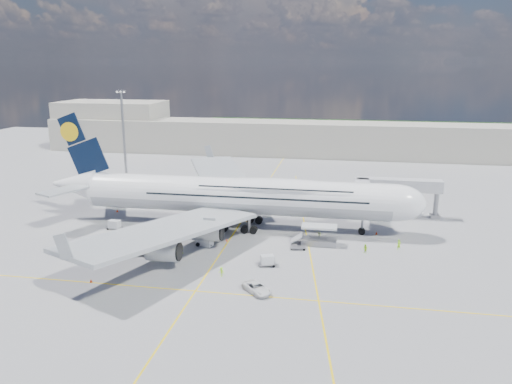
% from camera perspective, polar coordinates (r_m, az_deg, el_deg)
% --- Properties ---
extents(ground, '(300.00, 300.00, 0.00)m').
position_cam_1_polar(ground, '(93.75, -3.39, -5.97)').
color(ground, gray).
rests_on(ground, ground).
extents(taxi_line_main, '(0.25, 220.00, 0.01)m').
position_cam_1_polar(taxi_line_main, '(93.75, -3.39, -5.97)').
color(taxi_line_main, yellow).
rests_on(taxi_line_main, ground).
extents(taxi_line_cross, '(120.00, 0.25, 0.01)m').
position_cam_1_polar(taxi_line_cross, '(76.01, -6.94, -11.16)').
color(taxi_line_cross, yellow).
rests_on(taxi_line_cross, ground).
extents(taxi_line_diag, '(14.16, 99.06, 0.01)m').
position_cam_1_polar(taxi_line_diag, '(101.05, 5.71, -4.47)').
color(taxi_line_diag, yellow).
rests_on(taxi_line_diag, ground).
extents(airliner, '(77.26, 79.15, 23.71)m').
position_cam_1_polar(airliner, '(100.89, -1.99, -0.36)').
color(airliner, white).
rests_on(airliner, ground).
extents(jet_bridge, '(18.80, 12.10, 8.50)m').
position_cam_1_polar(jet_bridge, '(109.76, 14.51, 0.40)').
color(jet_bridge, '#B7B7BC').
rests_on(jet_bridge, ground).
extents(cargo_loader, '(8.53, 3.20, 3.67)m').
position_cam_1_polar(cargo_loader, '(93.79, 7.10, -5.24)').
color(cargo_loader, silver).
rests_on(cargo_loader, ground).
extents(light_mast, '(3.00, 0.70, 25.50)m').
position_cam_1_polar(light_mast, '(145.10, -14.88, 6.32)').
color(light_mast, gray).
rests_on(light_mast, ground).
extents(terminal, '(180.00, 16.00, 12.00)m').
position_cam_1_polar(terminal, '(183.47, 3.48, 6.15)').
color(terminal, '#B2AD9E').
rests_on(terminal, ground).
extents(hangar, '(40.00, 22.00, 18.00)m').
position_cam_1_polar(hangar, '(207.70, -16.06, 7.44)').
color(hangar, '#B2AD9E').
rests_on(hangar, ground).
extents(tree_line, '(160.00, 6.00, 8.00)m').
position_cam_1_polar(tree_line, '(227.96, 14.93, 6.84)').
color(tree_line, '#193814').
rests_on(tree_line, ground).
extents(dolly_row_a, '(3.21, 1.89, 1.96)m').
position_cam_1_polar(dolly_row_a, '(93.54, -11.41, -5.61)').
color(dolly_row_a, gray).
rests_on(dolly_row_a, ground).
extents(dolly_row_b, '(2.88, 1.88, 1.69)m').
position_cam_1_polar(dolly_row_b, '(90.78, -16.70, -6.68)').
color(dolly_row_b, gray).
rests_on(dolly_row_b, ground).
extents(dolly_row_c, '(3.53, 2.04, 2.16)m').
position_cam_1_polar(dolly_row_c, '(90.55, -12.97, -6.31)').
color(dolly_row_c, gray).
rests_on(dolly_row_c, ground).
extents(dolly_back, '(3.20, 1.98, 1.91)m').
position_cam_1_polar(dolly_back, '(105.26, -15.89, -3.60)').
color(dolly_back, gray).
rests_on(dolly_back, ground).
extents(dolly_nose_far, '(3.00, 1.88, 0.41)m').
position_cam_1_polar(dolly_nose_far, '(91.35, 4.84, -6.35)').
color(dolly_nose_far, gray).
rests_on(dolly_nose_far, ground).
extents(dolly_nose_near, '(3.24, 2.42, 1.83)m').
position_cam_1_polar(dolly_nose_near, '(83.76, 1.31, -7.80)').
color(dolly_nose_near, gray).
rests_on(dolly_nose_near, ground).
extents(baggage_tug, '(3.45, 2.44, 1.97)m').
position_cam_1_polar(baggage_tug, '(93.06, -5.91, -5.61)').
color(baggage_tug, silver).
rests_on(baggage_tug, ground).
extents(catering_truck_inner, '(7.68, 3.87, 4.39)m').
position_cam_1_polar(catering_truck_inner, '(114.70, -2.80, -1.00)').
color(catering_truck_inner, gray).
rests_on(catering_truck_inner, ground).
extents(catering_truck_outer, '(7.20, 3.33, 4.17)m').
position_cam_1_polar(catering_truck_outer, '(137.48, -3.49, 1.56)').
color(catering_truck_outer, gray).
rests_on(catering_truck_outer, ground).
extents(service_van, '(5.38, 5.53, 1.47)m').
position_cam_1_polar(service_van, '(74.69, 0.08, -10.91)').
color(service_van, white).
rests_on(service_van, ground).
extents(crew_nose, '(0.85, 0.77, 1.95)m').
position_cam_1_polar(crew_nose, '(94.15, 16.02, -5.82)').
color(crew_nose, '#A3F419').
rests_on(crew_nose, ground).
extents(crew_loader, '(1.04, 1.04, 1.71)m').
position_cam_1_polar(crew_loader, '(91.06, 12.39, -6.36)').
color(crew_loader, '#9CE217').
rests_on(crew_loader, ground).
extents(crew_wing, '(0.57, 0.95, 1.51)m').
position_cam_1_polar(crew_wing, '(89.90, -8.46, -6.52)').
color(crew_wing, '#C0FF1A').
rests_on(crew_wing, ground).
extents(crew_van, '(0.73, 0.94, 1.71)m').
position_cam_1_polar(crew_van, '(95.85, 7.24, -5.05)').
color(crew_van, '#CAE918').
rests_on(crew_van, ground).
extents(crew_tug, '(1.13, 0.85, 1.55)m').
position_cam_1_polar(crew_tug, '(80.10, -3.98, -9.08)').
color(crew_tug, '#A5FF1A').
rests_on(crew_tug, ground).
extents(cone_nose, '(0.46, 0.46, 0.58)m').
position_cam_1_polar(cone_nose, '(101.45, 13.61, -4.58)').
color(cone_nose, '#E53E0C').
rests_on(cone_nose, ground).
extents(cone_wing_left_inner, '(0.40, 0.40, 0.50)m').
position_cam_1_polar(cone_wing_left_inner, '(112.49, -5.56, -2.34)').
color(cone_wing_left_inner, '#E53E0C').
rests_on(cone_wing_left_inner, ground).
extents(cone_wing_left_outer, '(0.37, 0.37, 0.48)m').
position_cam_1_polar(cone_wing_left_outer, '(126.94, -5.23, -0.37)').
color(cone_wing_left_outer, '#E53E0C').
rests_on(cone_wing_left_outer, ground).
extents(cone_wing_right_inner, '(0.39, 0.39, 0.50)m').
position_cam_1_polar(cone_wing_right_inner, '(95.12, -3.37, -5.50)').
color(cone_wing_right_inner, '#E53E0C').
rests_on(cone_wing_right_inner, ground).
extents(cone_wing_right_outer, '(0.45, 0.45, 0.57)m').
position_cam_1_polar(cone_wing_right_outer, '(82.13, -18.35, -9.60)').
color(cone_wing_right_outer, '#E53E0C').
rests_on(cone_wing_right_outer, ground).
extents(cone_tail, '(0.50, 0.50, 0.63)m').
position_cam_1_polar(cone_tail, '(117.43, -15.57, -2.06)').
color(cone_tail, '#E53E0C').
rests_on(cone_tail, ground).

